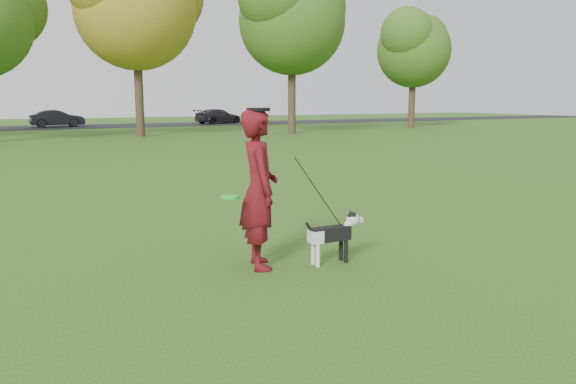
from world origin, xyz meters
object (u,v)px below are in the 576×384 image
man (259,189)px  dog (334,232)px  car_right (218,116)px  car_mid (57,118)px

man → dog: man is taller
dog → man: bearing=163.3°
dog → car_right: 41.97m
dog → car_right: size_ratio=0.21×
dog → car_right: car_right is taller
man → car_mid: 39.66m
man → car_mid: (0.95, 39.64, -0.37)m
car_right → man: bearing=142.8°
car_mid → car_right: bearing=-93.7°
man → car_right: (13.88, 39.64, -0.39)m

